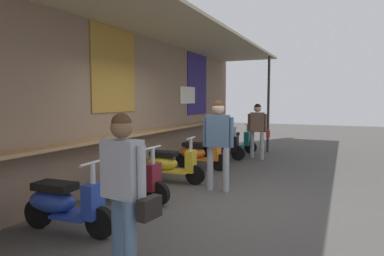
% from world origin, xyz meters
% --- Properties ---
extents(ground_plane, '(37.91, 37.91, 0.00)m').
position_xyz_m(ground_plane, '(0.00, 0.00, 0.00)').
color(ground_plane, '#474442').
extents(market_stall_facade, '(13.54, 2.19, 3.28)m').
position_xyz_m(market_stall_facade, '(0.01, 1.89, 1.81)').
color(market_stall_facade, '#7F6651').
rests_on(market_stall_facade, ground_plane).
extents(scooter_blue, '(0.48, 1.40, 0.97)m').
position_xyz_m(scooter_blue, '(-2.18, 1.08, 0.39)').
color(scooter_blue, '#233D9E').
rests_on(scooter_blue, ground_plane).
extents(scooter_maroon, '(0.46, 1.40, 0.97)m').
position_xyz_m(scooter_maroon, '(-0.70, 1.08, 0.39)').
color(scooter_maroon, maroon).
rests_on(scooter_maroon, ground_plane).
extents(scooter_yellow, '(0.50, 1.40, 0.97)m').
position_xyz_m(scooter_yellow, '(0.73, 1.08, 0.39)').
color(scooter_yellow, gold).
rests_on(scooter_yellow, ground_plane).
extents(scooter_orange, '(0.46, 1.40, 0.97)m').
position_xyz_m(scooter_orange, '(2.26, 1.08, 0.39)').
color(scooter_orange, orange).
rests_on(scooter_orange, ground_plane).
extents(scooter_black, '(0.46, 1.40, 0.97)m').
position_xyz_m(scooter_black, '(3.77, 1.08, 0.39)').
color(scooter_black, black).
rests_on(scooter_black, ground_plane).
extents(scooter_teal, '(0.49, 1.40, 0.97)m').
position_xyz_m(scooter_teal, '(5.19, 1.08, 0.39)').
color(scooter_teal, '#197075').
rests_on(scooter_teal, ground_plane).
extents(shopper_with_handbag, '(0.30, 0.65, 1.61)m').
position_xyz_m(shopper_with_handbag, '(-2.77, -0.32, 0.97)').
color(shopper_with_handbag, slate).
rests_on(shopper_with_handbag, ground_plane).
extents(shopper_browsing, '(0.28, 0.57, 1.72)m').
position_xyz_m(shopper_browsing, '(0.53, -0.07, 1.07)').
color(shopper_browsing, '#999EA8').
rests_on(shopper_browsing, ground_plane).
extents(shopper_passing, '(0.34, 0.65, 1.61)m').
position_xyz_m(shopper_passing, '(4.28, 0.06, 0.97)').
color(shopper_passing, '#999EA8').
rests_on(shopper_passing, ground_plane).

